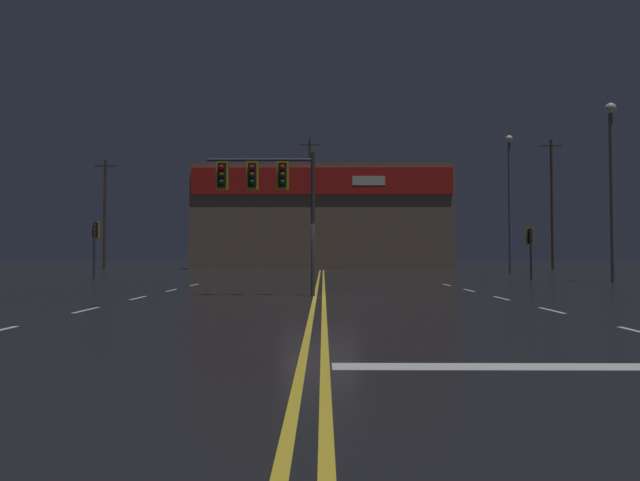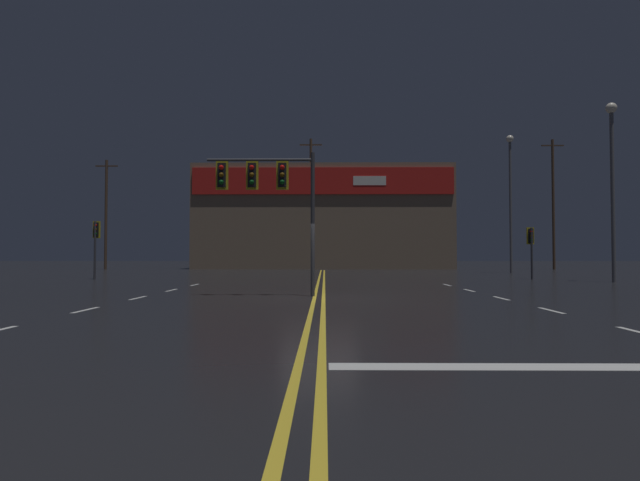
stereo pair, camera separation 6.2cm
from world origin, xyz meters
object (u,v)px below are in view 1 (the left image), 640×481
traffic_signal_corner_northwest (95,237)px  traffic_signal_corner_northeast (530,241)px  streetlight_near_right (611,167)px  streetlight_median_approach (509,187)px  traffic_signal_median (266,185)px

traffic_signal_corner_northwest → traffic_signal_corner_northeast: (25.42, 0.19, -0.28)m
streetlight_near_right → streetlight_median_approach: (-0.45, 13.07, 0.79)m
traffic_signal_median → traffic_signal_corner_northwest: 16.45m
traffic_signal_median → streetlight_median_approach: bearing=52.9°
traffic_signal_corner_northeast → streetlight_median_approach: bearing=75.6°
traffic_signal_median → traffic_signal_corner_northeast: traffic_signal_median is taller
traffic_signal_corner_northwest → traffic_signal_corner_northeast: 25.42m
streetlight_near_right → traffic_signal_corner_northwest: bearing=174.2°
traffic_signal_corner_northeast → streetlight_near_right: 5.75m
traffic_signal_corner_northwest → streetlight_median_approach: 30.12m
traffic_signal_corner_northwest → streetlight_median_approach: (28.00, 10.21, 4.31)m
traffic_signal_median → streetlight_near_right: 19.44m
traffic_signal_median → traffic_signal_corner_northeast: 18.58m
traffic_signal_corner_northeast → streetlight_median_approach: streetlight_median_approach is taller
traffic_signal_corner_northwest → streetlight_near_right: (28.46, -2.87, 3.52)m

